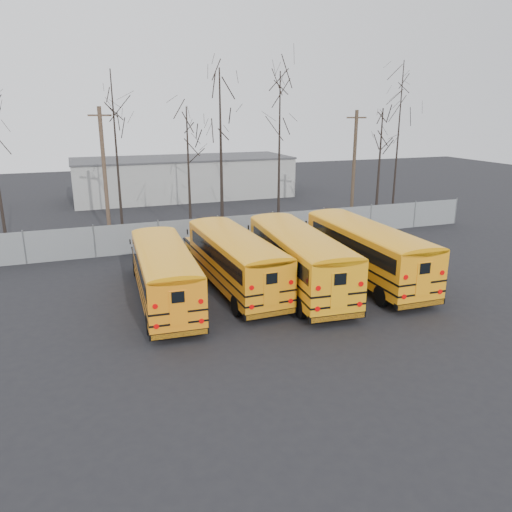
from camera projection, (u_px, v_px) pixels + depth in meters
name	position (u px, v px, depth m)	size (l,w,h in m)	color
ground	(289.00, 310.00, 23.24)	(120.00, 120.00, 0.00)	black
fence	(218.00, 232.00, 33.76)	(40.00, 0.04, 2.00)	gray
distant_building	(183.00, 178.00, 52.13)	(22.00, 8.00, 4.00)	#A2A39E
bus_a	(164.00, 269.00, 23.58)	(2.93, 10.46, 2.90)	black
bus_b	(234.00, 256.00, 25.49)	(2.81, 10.79, 3.00)	black
bus_c	(298.00, 254.00, 25.47)	(3.45, 11.48, 3.17)	black
bus_d	(365.00, 247.00, 26.78)	(2.79, 11.36, 3.16)	black
utility_pole_left	(104.00, 171.00, 35.73)	(1.60, 0.56, 9.15)	brown
utility_pole_right	(354.00, 165.00, 40.67)	(1.54, 0.58, 8.89)	#453627
tree_2	(117.00, 156.00, 35.23)	(0.26, 0.26, 11.59)	black
tree_3	(189.00, 177.00, 33.81)	(0.26, 0.26, 9.13)	black
tree_4	(221.00, 153.00, 36.34)	(0.26, 0.26, 11.73)	black
tree_5	(279.00, 153.00, 37.52)	(0.26, 0.26, 11.59)	black
tree_6	(379.00, 167.00, 39.51)	(0.26, 0.26, 9.03)	black
tree_7	(398.00, 139.00, 43.28)	(0.26, 0.26, 12.87)	black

